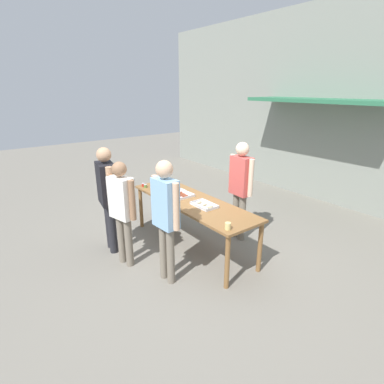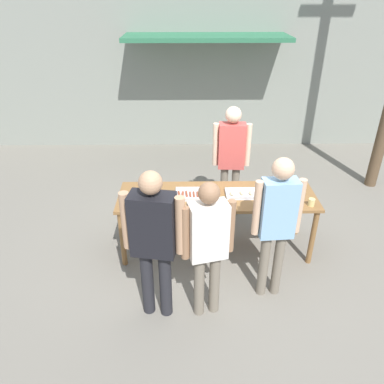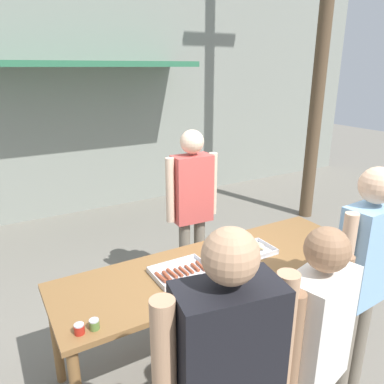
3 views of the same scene
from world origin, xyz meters
name	(u,v)px [view 2 (image 2 of 3)]	position (x,y,z in m)	size (l,w,h in m)	color
ground_plane	(215,248)	(0.00, 0.00, 0.00)	(24.00, 24.00, 0.00)	slate
building_facade_back	(205,41)	(0.00, 3.98, 2.26)	(12.00, 1.11, 4.50)	gray
serving_table	(217,201)	(0.00, 0.00, 0.77)	(2.61, 0.80, 0.86)	brown
food_tray_sausages	(192,194)	(-0.34, 0.00, 0.88)	(0.43, 0.31, 0.04)	silver
food_tray_buns	(242,194)	(0.33, 0.01, 0.88)	(0.42, 0.27, 0.06)	silver
condiment_jar_mustard	(125,205)	(-1.17, -0.29, 0.89)	(0.06, 0.06, 0.06)	#B22319
condiment_jar_ketchup	(132,205)	(-1.08, -0.29, 0.89)	(0.06, 0.06, 0.06)	#567A38
beer_cup	(312,202)	(1.16, -0.28, 0.91)	(0.08, 0.08, 0.10)	#DBC67A
person_server_behind_table	(231,153)	(0.27, 0.87, 1.09)	(0.56, 0.23, 1.80)	#756B5B
person_customer_holding_hotdog	(154,236)	(-0.74, -1.17, 1.06)	(0.65, 0.32, 1.79)	#232328
person_customer_with_cup	(277,217)	(0.58, -0.89, 1.09)	(0.54, 0.23, 1.79)	#756B5B
person_customer_waiting_in_line	(208,240)	(-0.19, -1.17, 1.00)	(0.55, 0.30, 1.67)	#756B5B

